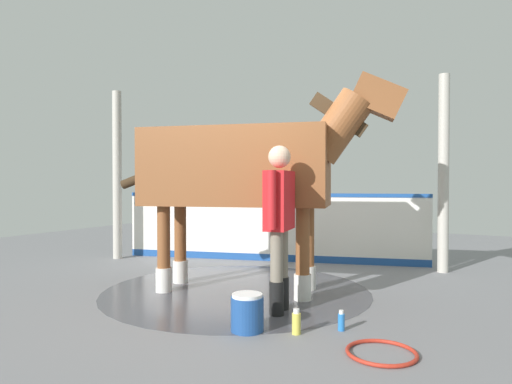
% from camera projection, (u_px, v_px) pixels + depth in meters
% --- Properties ---
extents(ground_plane, '(16.00, 16.00, 0.02)m').
position_uv_depth(ground_plane, '(246.00, 290.00, 5.65)').
color(ground_plane, gray).
extents(wet_patch, '(3.32, 3.32, 0.00)m').
position_uv_depth(wet_patch, '(237.00, 290.00, 5.59)').
color(wet_patch, '#4C4C54').
rests_on(wet_patch, ground).
extents(barrier_wall, '(1.41, 5.11, 1.18)m').
position_uv_depth(barrier_wall, '(271.00, 229.00, 7.73)').
color(barrier_wall, white).
rests_on(barrier_wall, ground).
extents(roof_post_near, '(0.16, 0.16, 2.99)m').
position_uv_depth(roof_post_near, '(443.00, 174.00, 6.71)').
color(roof_post_near, '#B7B2A8').
rests_on(roof_post_near, ground).
extents(roof_post_far, '(0.16, 0.16, 2.99)m').
position_uv_depth(roof_post_far, '(117.00, 175.00, 7.96)').
color(roof_post_far, '#B7B2A8').
rests_on(roof_post_far, ground).
extents(horse, '(1.49, 3.55, 2.62)m').
position_uv_depth(horse, '(245.00, 169.00, 5.53)').
color(horse, brown).
rests_on(horse, ground).
extents(handler, '(0.68, 0.31, 1.74)m').
position_uv_depth(handler, '(279.00, 215.00, 4.64)').
color(handler, black).
rests_on(handler, ground).
extents(wash_bucket, '(0.30, 0.30, 0.34)m').
position_uv_depth(wash_bucket, '(247.00, 313.00, 4.06)').
color(wash_bucket, '#1E478C').
rests_on(wash_bucket, ground).
extents(bottle_shampoo, '(0.08, 0.08, 0.23)m').
position_uv_depth(bottle_shampoo, '(296.00, 322.00, 3.97)').
color(bottle_shampoo, '#D8CC4C').
rests_on(bottle_shampoo, ground).
extents(bottle_spray, '(0.06, 0.06, 0.19)m').
position_uv_depth(bottle_spray, '(341.00, 321.00, 4.07)').
color(bottle_spray, blue).
rests_on(bottle_spray, ground).
extents(hose_coil, '(0.56, 0.56, 0.03)m').
position_uv_depth(hose_coil, '(381.00, 352.00, 3.50)').
color(hose_coil, '#B72D1E').
rests_on(hose_coil, ground).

